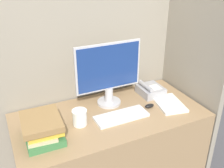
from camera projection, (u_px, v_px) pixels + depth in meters
name	position (u px, v px, depth m)	size (l,w,h in m)	color
cubicle_panel_rear	(91.00, 79.00, 2.13)	(1.77, 0.04, 1.80)	gray
cubicle_panel_right	(189.00, 79.00, 2.14)	(0.04, 0.72, 1.80)	gray
desk	(110.00, 156.00, 2.06)	(1.37, 0.66, 0.78)	#937551
monitor	(109.00, 74.00, 1.92)	(0.51, 0.18, 0.48)	#B7B7BC
keyboard	(121.00, 116.00, 1.85)	(0.38, 0.15, 0.02)	silver
mouse	(149.00, 106.00, 1.96)	(0.07, 0.04, 0.03)	black
coffee_cup	(80.00, 117.00, 1.75)	(0.10, 0.10, 0.11)	white
book_stack	(43.00, 129.00, 1.60)	(0.25, 0.30, 0.15)	#38723F
desk_telephone	(150.00, 90.00, 2.15)	(0.18, 0.20, 0.10)	#99999E
paper_pile	(169.00, 104.00, 2.01)	(0.24, 0.31, 0.02)	white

